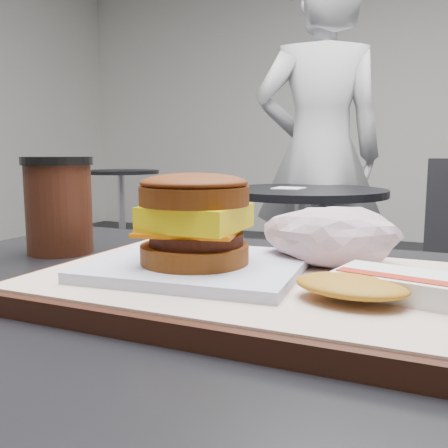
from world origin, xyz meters
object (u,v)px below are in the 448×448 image
patron (319,155)px  hash_brown (377,285)px  crumpled_wrapper (331,236)px  coffee_cup (59,203)px  breakfast_sandwich (196,231)px  neighbor_table (302,235)px  neighbor_chair (445,258)px  serving_tray (242,284)px

patron → hash_brown: bearing=81.2°
crumpled_wrapper → coffee_cup: size_ratio=1.05×
hash_brown → crumpled_wrapper: size_ratio=0.96×
breakfast_sandwich → coffee_cup: (-0.25, 0.10, 0.01)m
breakfast_sandwich → hash_brown: bearing=-6.1°
patron → breakfast_sandwich: bearing=77.0°
hash_brown → crumpled_wrapper: (-0.06, 0.10, 0.02)m
hash_brown → neighbor_table: size_ratio=0.17×
coffee_cup → neighbor_table: (-0.10, 1.55, -0.29)m
patron → neighbor_table: bearing=71.9°
neighbor_chair → hash_brown: bearing=-91.8°
serving_tray → neighbor_table: 1.70m
neighbor_chair → neighbor_table: bearing=174.8°
breakfast_sandwich → neighbor_chair: 1.65m
hash_brown → neighbor_chair: bearing=88.2°
serving_tray → neighbor_chair: neighbor_chair is taller
coffee_cup → breakfast_sandwich: bearing=-21.1°
crumpled_wrapper → coffee_cup: bearing=178.0°
hash_brown → patron: (-0.55, 2.12, 0.09)m
hash_brown → serving_tray: bearing=166.1°
coffee_cup → crumpled_wrapper: bearing=-2.0°
coffee_cup → patron: (-0.14, 2.00, 0.05)m
neighbor_table → patron: 0.56m
serving_tray → crumpled_wrapper: size_ratio=2.89×
coffee_cup → neighbor_table: coffee_cup is taller
breakfast_sandwich → hash_brown: 0.17m
neighbor_table → neighbor_chair: size_ratio=0.85×
neighbor_chair → crumpled_wrapper: bearing=-94.1°
crumpled_wrapper → patron: 2.08m
crumpled_wrapper → neighbor_chair: 1.55m
serving_tray → crumpled_wrapper: (0.07, 0.07, 0.04)m
neighbor_chair → serving_tray: bearing=-96.2°
breakfast_sandwich → hash_brown: breakfast_sandwich is taller
hash_brown → neighbor_table: hash_brown is taller
hash_brown → coffee_cup: bearing=164.6°
neighbor_table → crumpled_wrapper: bearing=-73.8°
patron → coffee_cup: bearing=70.5°
serving_tray → coffee_cup: bearing=163.9°
breakfast_sandwich → neighbor_chair: size_ratio=0.23×
breakfast_sandwich → crumpled_wrapper: 0.14m
hash_brown → crumpled_wrapper: bearing=119.4°
hash_brown → neighbor_chair: neighbor_chair is taller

